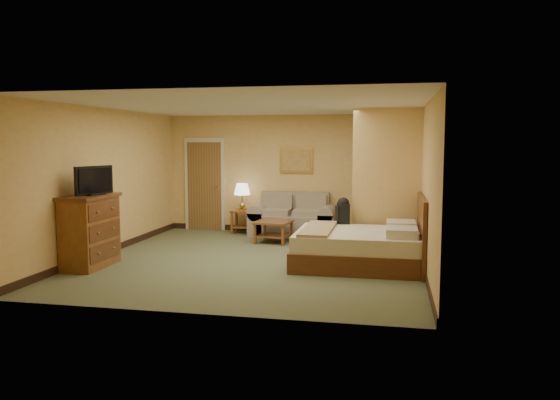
% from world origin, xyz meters
% --- Properties ---
extents(floor, '(6.00, 6.00, 0.00)m').
position_xyz_m(floor, '(0.00, 0.00, 0.00)').
color(floor, '#545C3B').
rests_on(floor, ground).
extents(ceiling, '(6.00, 6.00, 0.00)m').
position_xyz_m(ceiling, '(0.00, 0.00, 2.60)').
color(ceiling, white).
rests_on(ceiling, back_wall).
extents(back_wall, '(5.50, 0.02, 2.60)m').
position_xyz_m(back_wall, '(0.00, 3.00, 1.30)').
color(back_wall, tan).
rests_on(back_wall, floor).
extents(left_wall, '(0.02, 6.00, 2.60)m').
position_xyz_m(left_wall, '(-2.75, 0.00, 1.30)').
color(left_wall, tan).
rests_on(left_wall, floor).
extents(right_wall, '(0.02, 6.00, 2.60)m').
position_xyz_m(right_wall, '(2.75, 0.00, 1.30)').
color(right_wall, tan).
rests_on(right_wall, floor).
extents(partition, '(1.20, 0.15, 2.60)m').
position_xyz_m(partition, '(2.15, 0.93, 1.30)').
color(partition, tan).
rests_on(partition, floor).
extents(door, '(0.94, 0.16, 2.10)m').
position_xyz_m(door, '(-1.95, 2.96, 1.03)').
color(door, beige).
rests_on(door, floor).
extents(baseboard, '(5.50, 0.02, 0.12)m').
position_xyz_m(baseboard, '(0.00, 2.99, 0.06)').
color(baseboard, black).
rests_on(baseboard, floor).
extents(loveseat, '(1.82, 0.84, 0.92)m').
position_xyz_m(loveseat, '(0.17, 2.58, 0.30)').
color(loveseat, gray).
rests_on(loveseat, floor).
extents(side_table, '(0.46, 0.46, 0.51)m').
position_xyz_m(side_table, '(-0.98, 2.65, 0.34)').
color(side_table, brown).
rests_on(side_table, floor).
extents(table_lamp, '(0.36, 0.36, 0.59)m').
position_xyz_m(table_lamp, '(-0.98, 2.65, 0.96)').
color(table_lamp, '#A8883D').
rests_on(table_lamp, side_table).
extents(coffee_table, '(0.75, 0.75, 0.43)m').
position_xyz_m(coffee_table, '(-0.06, 1.66, 0.31)').
color(coffee_table, brown).
rests_on(coffee_table, floor).
extents(wall_picture, '(0.74, 0.04, 0.57)m').
position_xyz_m(wall_picture, '(0.17, 2.97, 1.60)').
color(wall_picture, '#B78E3F').
rests_on(wall_picture, back_wall).
extents(dresser, '(0.57, 1.09, 1.17)m').
position_xyz_m(dresser, '(-2.48, -1.05, 0.59)').
color(dresser, brown).
rests_on(dresser, floor).
extents(tv, '(0.27, 0.74, 0.46)m').
position_xyz_m(tv, '(-2.38, -1.05, 1.38)').
color(tv, black).
rests_on(tv, dresser).
extents(bed, '(2.09, 1.78, 1.15)m').
position_xyz_m(bed, '(1.82, -0.10, 0.31)').
color(bed, '#4C2511').
rests_on(bed, floor).
extents(backpack, '(0.25, 0.31, 0.46)m').
position_xyz_m(backpack, '(1.41, 0.73, 0.81)').
color(backpack, black).
rests_on(backpack, bed).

